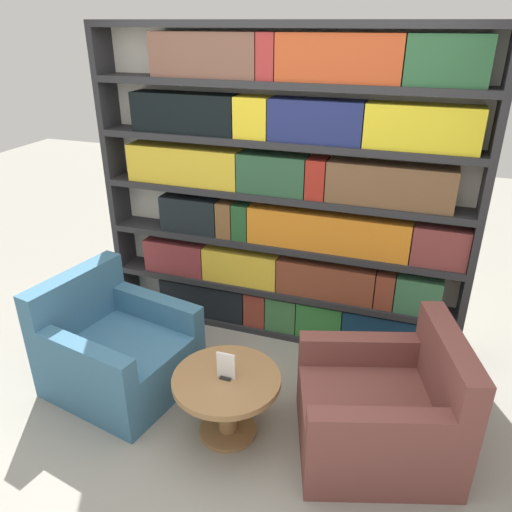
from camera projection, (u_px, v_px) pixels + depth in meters
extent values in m
plane|color=gray|center=(203.00, 459.00, 2.98)|extent=(14.00, 14.00, 0.00)
cube|color=silver|center=(284.00, 190.00, 3.84)|extent=(2.85, 0.05, 2.38)
cube|color=#262628|center=(118.00, 177.00, 4.15)|extent=(0.05, 0.30, 2.38)
cube|color=#262628|center=(480.00, 217.00, 3.32)|extent=(0.05, 0.30, 2.38)
cube|color=#262628|center=(276.00, 326.00, 4.24)|extent=(2.75, 0.30, 0.05)
cube|color=#262628|center=(277.00, 287.00, 4.08)|extent=(2.75, 0.30, 0.05)
cube|color=#262628|center=(278.00, 243.00, 3.91)|extent=(2.75, 0.30, 0.05)
cube|color=#262628|center=(279.00, 195.00, 3.74)|extent=(2.75, 0.30, 0.05)
cube|color=#262628|center=(280.00, 142.00, 3.57)|extent=(2.75, 0.30, 0.05)
cube|color=#262628|center=(281.00, 84.00, 3.40)|extent=(2.75, 0.30, 0.05)
cube|color=#262628|center=(282.00, 23.00, 3.24)|extent=(2.75, 0.30, 0.05)
cube|color=black|center=(205.00, 297.00, 4.33)|extent=(0.77, 0.20, 0.30)
cube|color=maroon|center=(257.00, 306.00, 4.19)|extent=(0.18, 0.20, 0.30)
cube|color=#376B3C|center=(283.00, 311.00, 4.12)|extent=(0.25, 0.20, 0.30)
cube|color=#2D7533|center=(320.00, 318.00, 4.03)|extent=(0.36, 0.20, 0.30)
cube|color=#12324D|center=(394.00, 331.00, 3.85)|extent=(0.79, 0.20, 0.30)
cube|color=maroon|center=(177.00, 255.00, 4.25)|extent=(0.53, 0.20, 0.28)
cube|color=gold|center=(242.00, 265.00, 4.07)|extent=(0.63, 0.20, 0.28)
cube|color=brown|center=(326.00, 279.00, 3.86)|extent=(0.75, 0.20, 0.28)
cube|color=brown|center=(385.00, 288.00, 3.73)|extent=(0.13, 0.20, 0.28)
cube|color=#356843|center=(418.00, 293.00, 3.66)|extent=(0.32, 0.20, 0.28)
cube|color=black|center=(192.00, 213.00, 4.03)|extent=(0.48, 0.20, 0.29)
cube|color=brown|center=(227.00, 218.00, 3.94)|extent=(0.12, 0.20, 0.29)
cube|color=#215028|center=(243.00, 220.00, 3.90)|extent=(0.12, 0.20, 0.29)
cube|color=orange|center=(327.00, 231.00, 3.70)|extent=(1.20, 0.20, 0.29)
cube|color=brown|center=(440.00, 245.00, 3.46)|extent=(0.37, 0.20, 0.29)
cube|color=gold|center=(185.00, 165.00, 3.87)|extent=(0.91, 0.20, 0.29)
cube|color=#274E31|center=(273.00, 173.00, 3.66)|extent=(0.51, 0.20, 0.29)
cube|color=maroon|center=(318.00, 178.00, 3.56)|extent=(0.14, 0.20, 0.29)
cube|color=brown|center=(390.00, 185.00, 3.41)|extent=(0.86, 0.20, 0.29)
cube|color=black|center=(185.00, 113.00, 3.69)|extent=(0.81, 0.20, 0.29)
cube|color=yellow|center=(254.00, 117.00, 3.53)|extent=(0.25, 0.20, 0.29)
cube|color=navy|center=(316.00, 121.00, 3.39)|extent=(0.65, 0.20, 0.29)
cube|color=gold|center=(423.00, 127.00, 3.19)|extent=(0.72, 0.20, 0.29)
cube|color=brown|center=(205.00, 55.00, 3.46)|extent=(0.79, 0.20, 0.30)
cube|color=maroon|center=(269.00, 56.00, 3.33)|extent=(0.12, 0.20, 0.30)
cube|color=#B1421E|center=(339.00, 58.00, 3.18)|extent=(0.81, 0.20, 0.30)
cube|color=#255230|center=(448.00, 60.00, 2.99)|extent=(0.49, 0.20, 0.30)
cube|color=#386684|center=(122.00, 363.00, 3.51)|extent=(1.02, 0.95, 0.38)
cube|color=#386684|center=(76.00, 300.00, 3.51)|extent=(0.29, 0.82, 0.42)
cube|color=#386684|center=(86.00, 358.00, 3.09)|extent=(0.75, 0.26, 0.19)
cube|color=#386684|center=(158.00, 308.00, 3.63)|extent=(0.75, 0.26, 0.19)
cube|color=brown|center=(374.00, 423.00, 2.99)|extent=(1.09, 1.04, 0.38)
cube|color=brown|center=(447.00, 370.00, 2.81)|extent=(0.38, 0.81, 0.42)
cube|color=brown|center=(358.00, 349.00, 3.18)|extent=(0.74, 0.34, 0.19)
cube|color=brown|center=(379.00, 429.00, 2.56)|extent=(0.74, 0.34, 0.19)
cylinder|color=olive|center=(227.00, 408.00, 3.10)|extent=(0.12, 0.12, 0.39)
cylinder|color=olive|center=(228.00, 430.00, 3.17)|extent=(0.36, 0.36, 0.03)
cylinder|color=olive|center=(226.00, 380.00, 3.00)|extent=(0.66, 0.66, 0.04)
cube|color=black|center=(226.00, 377.00, 2.99)|extent=(0.07, 0.06, 0.01)
cube|color=white|center=(226.00, 366.00, 2.96)|extent=(0.12, 0.01, 0.17)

